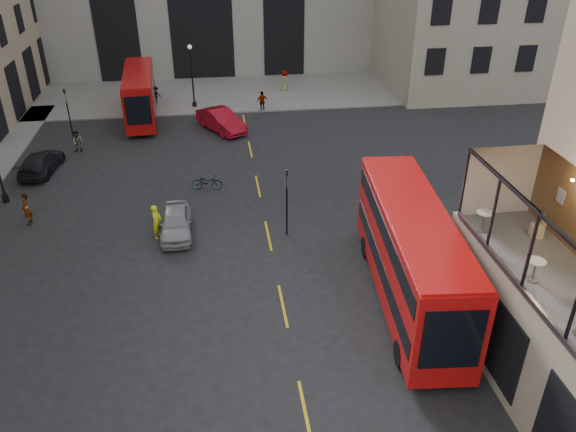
{
  "coord_description": "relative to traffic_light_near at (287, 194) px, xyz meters",
  "views": [
    {
      "loc": [
        -4.49,
        -13.46,
        15.63
      ],
      "look_at": [
        -1.39,
        8.72,
        3.0
      ],
      "focal_mm": 35.0,
      "sensor_mm": 36.0,
      "label": 1
    }
  ],
  "objects": [
    {
      "name": "ground",
      "position": [
        1.0,
        -12.0,
        -2.42
      ],
      "size": [
        140.0,
        140.0,
        0.0
      ],
      "primitive_type": "plane",
      "color": "black",
      "rests_on": "ground"
    },
    {
      "name": "host_frontage",
      "position": [
        7.5,
        -12.0,
        -0.17
      ],
      "size": [
        3.0,
        11.0,
        4.5
      ],
      "primitive_type": "cube",
      "color": "tan",
      "rests_on": "ground"
    },
    {
      "name": "cafe_floor",
      "position": [
        7.5,
        -12.0,
        2.12
      ],
      "size": [
        3.0,
        10.0,
        0.1
      ],
      "primitive_type": "cube",
      "color": "slate",
      "rests_on": "host_frontage"
    },
    {
      "name": "pavement_far",
      "position": [
        -5.0,
        26.0,
        -2.36
      ],
      "size": [
        40.0,
        12.0,
        0.12
      ],
      "primitive_type": "cube",
      "color": "slate",
      "rests_on": "ground"
    },
    {
      "name": "traffic_light_near",
      "position": [
        0.0,
        0.0,
        0.0
      ],
      "size": [
        0.16,
        0.2,
        3.8
      ],
      "color": "black",
      "rests_on": "ground"
    },
    {
      "name": "traffic_light_far",
      "position": [
        -14.0,
        16.0,
        0.0
      ],
      "size": [
        0.16,
        0.2,
        3.8
      ],
      "color": "black",
      "rests_on": "ground"
    },
    {
      "name": "street_lamp_b",
      "position": [
        -5.0,
        22.0,
        -0.03
      ],
      "size": [
        0.36,
        0.36,
        5.33
      ],
      "color": "black",
      "rests_on": "ground"
    },
    {
      "name": "bus_near",
      "position": [
        4.5,
        -6.26,
        0.13
      ],
      "size": [
        3.57,
        11.56,
        4.54
      ],
      "color": "#BD0D0D",
      "rests_on": "ground"
    },
    {
      "name": "bus_far",
      "position": [
        -9.19,
        19.79,
        -0.25
      ],
      "size": [
        2.86,
        9.82,
        3.87
      ],
      "color": "#A60C0B",
      "rests_on": "ground"
    },
    {
      "name": "car_a",
      "position": [
        -5.84,
        0.91,
        -1.73
      ],
      "size": [
        1.72,
        4.11,
        1.39
      ],
      "primitive_type": "imported",
      "rotation": [
        0.0,
        0.0,
        0.02
      ],
      "color": "gray",
      "rests_on": "ground"
    },
    {
      "name": "car_b",
      "position": [
        -2.9,
        16.12,
        -1.6
      ],
      "size": [
        3.98,
        5.19,
        1.64
      ],
      "primitive_type": "imported",
      "rotation": [
        0.0,
        0.0,
        0.52
      ],
      "color": "maroon",
      "rests_on": "ground"
    },
    {
      "name": "car_c",
      "position": [
        -14.87,
        10.13,
        -1.75
      ],
      "size": [
        2.41,
        4.81,
        1.34
      ],
      "primitive_type": "imported",
      "rotation": [
        0.0,
        0.0,
        3.02
      ],
      "color": "black",
      "rests_on": "ground"
    },
    {
      "name": "bicycle",
      "position": [
        -4.15,
        6.07,
        -1.93
      ],
      "size": [
        1.95,
        0.94,
        0.98
      ],
      "primitive_type": "imported",
      "rotation": [
        0.0,
        0.0,
        1.41
      ],
      "color": "gray",
      "rests_on": "ground"
    },
    {
      "name": "cyclist",
      "position": [
        -6.8,
        0.71,
        -1.49
      ],
      "size": [
        0.65,
        0.8,
        1.88
      ],
      "primitive_type": "imported",
      "rotation": [
        0.0,
        0.0,
        1.23
      ],
      "color": "yellow",
      "rests_on": "ground"
    },
    {
      "name": "pedestrian_a",
      "position": [
        -13.05,
        13.23,
        -1.64
      ],
      "size": [
        0.86,
        0.72,
        1.57
      ],
      "primitive_type": "imported",
      "rotation": [
        0.0,
        0.0,
        -0.18
      ],
      "color": "gray",
      "rests_on": "ground"
    },
    {
      "name": "pedestrian_b",
      "position": [
        -8.32,
        23.44,
        -1.64
      ],
      "size": [
        1.15,
        1.08,
        1.56
      ],
      "primitive_type": "imported",
      "rotation": [
        0.0,
        0.0,
        0.68
      ],
      "color": "gray",
      "rests_on": "ground"
    },
    {
      "name": "pedestrian_c",
      "position": [
        0.69,
        20.16,
        -1.55
      ],
      "size": [
        1.11,
        0.71,
        1.75
      ],
      "primitive_type": "imported",
      "rotation": [
        0.0,
        0.0,
        3.43
      ],
      "color": "gray",
      "rests_on": "ground"
    },
    {
      "name": "pedestrian_d",
      "position": [
        3.32,
        25.75,
        -1.44
      ],
      "size": [
        0.76,
        1.04,
        1.96
      ],
      "primitive_type": "imported",
      "rotation": [
        0.0,
        0.0,
        1.73
      ],
      "color": "gray",
      "rests_on": "ground"
    },
    {
      "name": "pedestrian_e",
      "position": [
        -13.93,
        3.08,
        -1.5
      ],
      "size": [
        0.44,
        0.67,
        1.85
      ],
      "primitive_type": "imported",
      "rotation": [
        0.0,
        0.0,
        4.71
      ],
      "color": "gray",
      "rests_on": "ground"
    },
    {
      "name": "cafe_table_mid",
      "position": [
        6.68,
        -11.49,
        2.68
      ],
      "size": [
        0.61,
        0.61,
        0.76
      ],
      "color": "silver",
      "rests_on": "cafe_floor"
    },
    {
      "name": "cafe_table_far",
      "position": [
        6.43,
        -8.21,
        2.7
      ],
      "size": [
        0.63,
        0.63,
        0.79
      ],
      "color": "silver",
      "rests_on": "cafe_floor"
    },
    {
      "name": "cafe_chair_d",
      "position": [
        8.25,
        -8.9,
        2.44
      ],
      "size": [
        0.52,
        0.52,
        0.87
      ],
      "color": "#DDB67F",
      "rests_on": "cafe_floor"
    }
  ]
}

